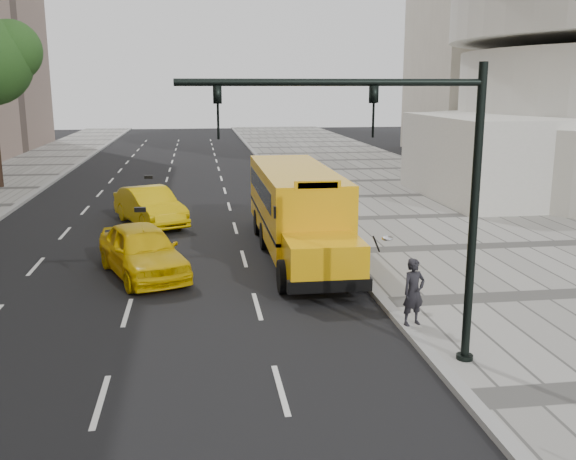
{
  "coord_description": "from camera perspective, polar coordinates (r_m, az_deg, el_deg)",
  "views": [
    {
      "loc": [
        0.99,
        -21.71,
        5.95
      ],
      "look_at": [
        3.5,
        -4.0,
        1.9
      ],
      "focal_mm": 40.0,
      "sensor_mm": 36.0,
      "label": 1
    }
  ],
  "objects": [
    {
      "name": "ground",
      "position": [
        22.53,
        -10.31,
        -2.76
      ],
      "size": [
        140.0,
        140.0,
        0.0
      ],
      "primitive_type": "plane",
      "color": "black",
      "rests_on": "ground"
    },
    {
      "name": "sidewalk_museum",
      "position": [
        25.04,
        18.29,
        -1.47
      ],
      "size": [
        12.0,
        140.0,
        0.15
      ],
      "primitive_type": "cube",
      "color": "gray",
      "rests_on": "ground"
    },
    {
      "name": "curb_museum",
      "position": [
        23.04,
        4.77,
        -2.06
      ],
      "size": [
        0.3,
        140.0,
        0.15
      ],
      "primitive_type": "cube",
      "color": "gray",
      "rests_on": "ground"
    },
    {
      "name": "school_bus",
      "position": [
        23.3,
        0.73,
        2.41
      ],
      "size": [
        2.96,
        11.56,
        3.19
      ],
      "color": "#ECA70B",
      "rests_on": "ground"
    },
    {
      "name": "taxi_near",
      "position": [
        20.85,
        -12.83,
        -1.77
      ],
      "size": [
        3.55,
        5.26,
        1.66
      ],
      "primitive_type": "imported",
      "rotation": [
        0.0,
        0.0,
        0.36
      ],
      "color": "#E6BA05",
      "rests_on": "ground"
    },
    {
      "name": "taxi_far",
      "position": [
        28.47,
        -12.17,
        2.07
      ],
      "size": [
        3.57,
        5.19,
        1.62
      ],
      "primitive_type": "imported",
      "rotation": [
        0.0,
        0.0,
        0.42
      ],
      "color": "#E6BA05",
      "rests_on": "ground"
    },
    {
      "name": "pedestrian",
      "position": [
        16.09,
        11.1,
        -5.43
      ],
      "size": [
        0.71,
        0.57,
        1.69
      ],
      "primitive_type": "imported",
      "rotation": [
        0.0,
        0.0,
        0.31
      ],
      "color": "black",
      "rests_on": "sidewalk_museum"
    },
    {
      "name": "traffic_signal",
      "position": [
        13.1,
        10.75,
        4.39
      ],
      "size": [
        6.18,
        0.36,
        6.4
      ],
      "color": "black",
      "rests_on": "ground"
    }
  ]
}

